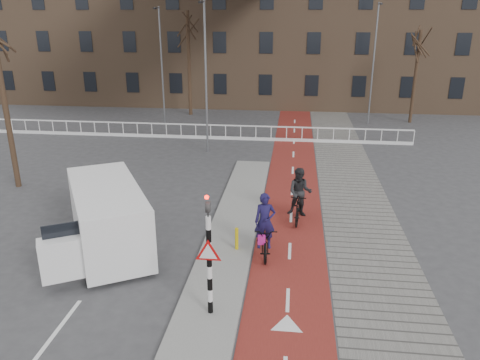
# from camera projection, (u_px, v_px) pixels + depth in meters

# --- Properties ---
(ground) EXTENTS (120.00, 120.00, 0.00)m
(ground) POSITION_uv_depth(u_px,v_px,m) (241.00, 279.00, 14.70)
(ground) COLOR #38383A
(ground) RESTS_ON ground
(bike_lane) EXTENTS (2.50, 60.00, 0.01)m
(bike_lane) POSITION_uv_depth(u_px,v_px,m) (293.00, 177.00, 23.89)
(bike_lane) COLOR maroon
(bike_lane) RESTS_ON ground
(sidewalk) EXTENTS (3.00, 60.00, 0.01)m
(sidewalk) POSITION_uv_depth(u_px,v_px,m) (348.00, 179.00, 23.58)
(sidewalk) COLOR slate
(sidewalk) RESTS_ON ground
(curb_island) EXTENTS (1.80, 16.00, 0.12)m
(curb_island) POSITION_uv_depth(u_px,v_px,m) (235.00, 223.00, 18.50)
(curb_island) COLOR gray
(curb_island) RESTS_ON ground
(traffic_signal) EXTENTS (0.80, 0.80, 3.68)m
(traffic_signal) POSITION_uv_depth(u_px,v_px,m) (209.00, 252.00, 12.21)
(traffic_signal) COLOR black
(traffic_signal) RESTS_ON curb_island
(bollard) EXTENTS (0.12, 0.12, 0.79)m
(bollard) POSITION_uv_depth(u_px,v_px,m) (237.00, 239.00, 16.17)
(bollard) COLOR gold
(bollard) RESTS_ON curb_island
(cyclist_near) EXTENTS (1.01, 2.22, 2.20)m
(cyclist_near) POSITION_uv_depth(u_px,v_px,m) (265.00, 234.00, 15.99)
(cyclist_near) COLOR black
(cyclist_near) RESTS_ON bike_lane
(cyclist_far) EXTENTS (1.04, 2.14, 2.21)m
(cyclist_far) POSITION_uv_depth(u_px,v_px,m) (300.00, 200.00, 18.49)
(cyclist_far) COLOR black
(cyclist_far) RESTS_ON bike_lane
(van) EXTENTS (4.51, 5.72, 2.30)m
(van) POSITION_uv_depth(u_px,v_px,m) (108.00, 216.00, 16.26)
(van) COLOR white
(van) RESTS_ON ground
(railing) EXTENTS (28.00, 0.10, 0.99)m
(railing) POSITION_uv_depth(u_px,v_px,m) (196.00, 134.00, 31.05)
(railing) COLOR silver
(railing) RESTS_ON ground
(townhouse_row) EXTENTS (46.00, 10.00, 15.90)m
(townhouse_row) POSITION_uv_depth(u_px,v_px,m) (249.00, 14.00, 42.33)
(townhouse_row) COLOR #7F6047
(townhouse_row) RESTS_ON ground
(tree_left) EXTENTS (0.26, 0.26, 7.88)m
(tree_left) POSITION_uv_depth(u_px,v_px,m) (5.00, 105.00, 21.24)
(tree_left) COLOR #302115
(tree_left) RESTS_ON ground
(tree_mid) EXTENTS (0.28, 0.28, 8.10)m
(tree_mid) POSITION_uv_depth(u_px,v_px,m) (189.00, 64.00, 37.20)
(tree_mid) COLOR #302115
(tree_mid) RESTS_ON ground
(tree_right) EXTENTS (0.24, 0.24, 6.77)m
(tree_right) POSITION_uv_depth(u_px,v_px,m) (415.00, 77.00, 34.63)
(tree_right) COLOR #302115
(tree_right) RESTS_ON ground
(streetlight_near) EXTENTS (0.12, 0.12, 8.56)m
(streetlight_near) POSITION_uv_depth(u_px,v_px,m) (206.00, 80.00, 26.75)
(streetlight_near) COLOR slate
(streetlight_near) RESTS_ON ground
(streetlight_left) EXTENTS (0.12, 0.12, 8.34)m
(streetlight_left) POSITION_uv_depth(u_px,v_px,m) (162.00, 67.00, 34.16)
(streetlight_left) COLOR slate
(streetlight_left) RESTS_ON ground
(streetlight_right) EXTENTS (0.12, 0.12, 8.62)m
(streetlight_right) POSITION_uv_depth(u_px,v_px,m) (373.00, 65.00, 33.90)
(streetlight_right) COLOR slate
(streetlight_right) RESTS_ON ground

